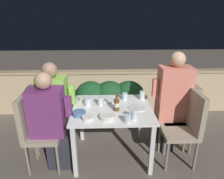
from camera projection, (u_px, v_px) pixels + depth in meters
name	position (u px, v px, depth m)	size (l,w,h in m)	color
ground_plane	(112.00, 154.00, 2.72)	(16.00, 16.00, 0.00)	#665B51
parapet_wall	(110.00, 91.00, 3.77)	(9.00, 0.18, 0.82)	tan
dining_table	(112.00, 114.00, 2.50)	(0.98, 0.83, 0.71)	white
planter_hedge	(110.00, 100.00, 3.39)	(1.16, 0.47, 0.75)	brown
chair_left_near	(35.00, 126.00, 2.34)	(0.41, 0.41, 0.95)	gray
person_purple_stripe	(51.00, 122.00, 2.33)	(0.48, 0.26, 1.22)	#282833
chair_left_far	(42.00, 114.00, 2.61)	(0.41, 0.41, 0.95)	gray
person_green_blouse	(56.00, 109.00, 2.59)	(0.47, 0.26, 1.26)	#282833
chair_right_near	(188.00, 122.00, 2.41)	(0.41, 0.41, 0.95)	gray
chair_right_far	(184.00, 111.00, 2.69)	(0.41, 0.41, 0.95)	gray
person_coral_top	(170.00, 103.00, 2.64)	(0.49, 0.26, 1.37)	#282833
beer_bottle	(117.00, 104.00, 2.37)	(0.07, 0.07, 0.23)	brown
plate_0	(110.00, 100.00, 2.68)	(0.23, 0.23, 0.01)	white
plate_1	(137.00, 108.00, 2.46)	(0.21, 0.21, 0.01)	silver
bowl_0	(79.00, 113.00, 2.28)	(0.15, 0.15, 0.05)	#4C709E
bowl_1	(88.00, 118.00, 2.18)	(0.12, 0.12, 0.04)	silver
bowl_2	(107.00, 117.00, 2.20)	(0.17, 0.17, 0.05)	silver
bowl_3	(84.00, 98.00, 2.69)	(0.15, 0.15, 0.04)	beige
glass_cup_0	(134.00, 115.00, 2.17)	(0.07, 0.07, 0.12)	silver
glass_cup_1	(100.00, 101.00, 2.52)	(0.07, 0.07, 0.11)	silver
glass_cup_2	(142.00, 95.00, 2.69)	(0.07, 0.07, 0.11)	silver
glass_cup_3	(125.00, 97.00, 2.67)	(0.07, 0.07, 0.10)	silver
glass_cup_4	(127.00, 119.00, 2.13)	(0.08, 0.08, 0.08)	silver
glass_cup_5	(88.00, 102.00, 2.51)	(0.08, 0.08, 0.10)	silver
potted_plant	(38.00, 101.00, 3.24)	(0.38, 0.38, 0.77)	#9E5638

